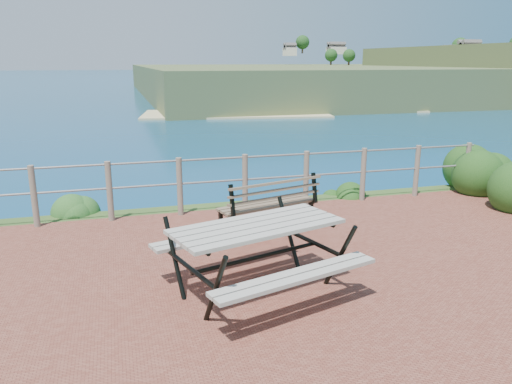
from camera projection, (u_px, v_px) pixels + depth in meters
ground at (318, 291)px, 5.80m from camera, size 10.00×7.00×0.12m
ocean at (117, 67)px, 191.82m from camera, size 1200.00×1200.00×0.00m
safety_railing at (245, 179)px, 8.77m from camera, size 9.40×0.10×1.00m
distant_bay at (488, 69)px, 240.15m from camera, size 290.00×232.36×24.00m
picnic_table at (257, 251)px, 5.65m from camera, size 2.07×1.61×0.81m
park_bench at (267, 196)px, 7.63m from camera, size 1.63×0.80×0.89m
shrub_right_edge at (476, 189)px, 10.42m from camera, size 1.19×1.19×1.70m
shrub_lip_west at (78, 212)px, 8.82m from camera, size 0.75×0.75×0.48m
shrub_lip_east at (343, 195)px, 9.91m from camera, size 0.66×0.66×0.35m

